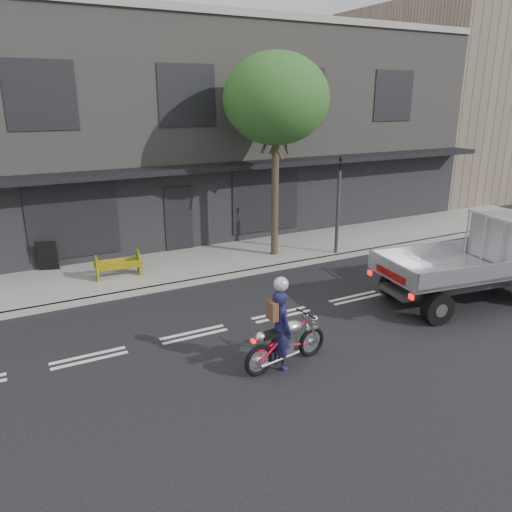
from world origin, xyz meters
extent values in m
plane|color=black|center=(0.00, 0.00, 0.00)|extent=(80.00, 80.00, 0.00)
cube|color=gray|center=(0.00, 4.70, 0.07)|extent=(32.00, 3.20, 0.15)
cube|color=gray|center=(0.00, 3.10, 0.07)|extent=(32.00, 0.20, 0.15)
cube|color=slate|center=(0.00, 11.30, 4.00)|extent=(26.00, 10.00, 8.00)
cube|color=brown|center=(20.00, 11.30, 5.00)|extent=(14.00, 10.00, 10.00)
cylinder|color=#382B21|center=(2.20, 4.20, 2.00)|extent=(0.24, 0.24, 4.00)
ellipsoid|color=#285821|center=(2.20, 4.20, 5.30)|extent=(3.40, 3.40, 2.89)
cylinder|color=#2D2D30|center=(4.20, 3.35, 1.50)|extent=(0.12, 0.12, 3.00)
imported|color=black|center=(4.20, 3.35, 3.25)|extent=(0.08, 0.10, 0.50)
torus|color=black|center=(-1.89, -2.30, 0.32)|extent=(0.68, 0.18, 0.67)
torus|color=black|center=(-0.51, -2.12, 0.32)|extent=(0.68, 0.18, 0.67)
cube|color=#2D2D30|center=(-1.25, -2.21, 0.43)|extent=(0.37, 0.28, 0.28)
ellipsoid|color=silver|center=(-1.09, -2.19, 0.83)|extent=(0.58, 0.38, 0.27)
cube|color=black|center=(-1.57, -2.25, 0.81)|extent=(0.56, 0.30, 0.09)
cylinder|color=black|center=(-0.69, -2.14, 1.03)|extent=(0.12, 0.60, 0.04)
imported|color=#181740|center=(-1.35, -2.21, 0.85)|extent=(0.48, 0.66, 1.69)
cylinder|color=black|center=(3.11, -2.24, 0.40)|extent=(0.84, 0.41, 0.81)
cylinder|color=black|center=(3.37, -0.46, 0.40)|extent=(0.84, 0.41, 0.81)
cylinder|color=black|center=(6.73, -0.93, 0.40)|extent=(0.84, 0.41, 0.81)
cube|color=#2D2D30|center=(4.92, -1.59, 0.58)|extent=(4.98, 1.74, 0.15)
cube|color=silver|center=(4.03, -1.46, 0.98)|extent=(3.44, 2.50, 0.11)
camera|label=1|loc=(-6.09, -10.10, 5.34)|focal=35.00mm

